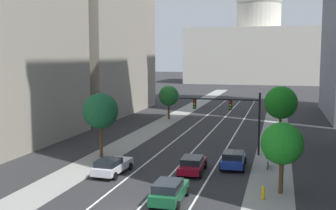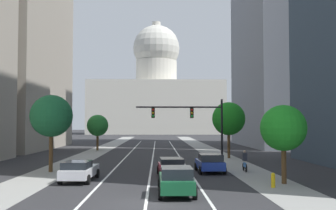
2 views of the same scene
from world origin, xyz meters
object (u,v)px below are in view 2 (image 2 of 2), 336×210
(street_tree_far_right, at_px, (229,119))
(traffic_signal_mast, at_px, (194,119))
(car_green, at_px, (176,180))
(cyclist, at_px, (245,161))
(capitol_building, at_px, (156,96))
(street_tree_mid_right, at_px, (283,128))
(street_tree_mid_left, at_px, (98,126))
(fire_hydrant, at_px, (273,180))
(street_tree_near_left, at_px, (51,116))
(car_blue, at_px, (210,163))
(car_white, at_px, (79,170))
(car_crimson, at_px, (171,167))

(street_tree_far_right, bearing_deg, traffic_signal_mast, -121.02)
(car_green, xyz_separation_m, cyclist, (6.10, 10.69, 0.04))
(capitol_building, xyz_separation_m, cyclist, (7.68, -123.98, -14.03))
(street_tree_mid_right, xyz_separation_m, street_tree_mid_left, (-16.99, 33.03, 0.03))
(street_tree_mid_right, bearing_deg, car_green, -151.20)
(cyclist, bearing_deg, street_tree_far_right, -3.87)
(cyclist, bearing_deg, street_tree_mid_left, 31.55)
(fire_hydrant, distance_m, street_tree_near_left, 18.25)
(car_blue, xyz_separation_m, street_tree_far_right, (3.89, 13.35, 3.67))
(capitol_building, relative_size, car_blue, 11.98)
(traffic_signal_mast, bearing_deg, street_tree_mid_right, -67.64)
(street_tree_mid_left, distance_m, street_tree_near_left, 26.18)
(capitol_building, distance_m, car_white, 130.15)
(car_crimson, relative_size, fire_hydrant, 5.29)
(car_blue, height_order, street_tree_near_left, street_tree_near_left)
(car_white, distance_m, street_tree_mid_right, 13.87)
(street_tree_mid_left, relative_size, street_tree_near_left, 0.84)
(car_crimson, bearing_deg, street_tree_mid_left, 15.92)
(traffic_signal_mast, xyz_separation_m, street_tree_mid_left, (-12.18, 21.34, -0.70))
(car_blue, xyz_separation_m, street_tree_near_left, (-12.82, 0.75, 3.72))
(street_tree_mid_left, bearing_deg, car_green, -75.15)
(traffic_signal_mast, relative_size, street_tree_mid_left, 1.57)
(car_blue, distance_m, street_tree_near_left, 13.37)
(traffic_signal_mast, height_order, fire_hydrant, traffic_signal_mast)
(traffic_signal_mast, height_order, street_tree_mid_left, traffic_signal_mast)
(capitol_building, height_order, street_tree_mid_left, capitol_building)
(capitol_building, relative_size, cyclist, 29.50)
(car_white, relative_size, street_tree_mid_left, 0.91)
(car_white, xyz_separation_m, street_tree_mid_right, (13.50, -1.43, 2.85))
(car_green, distance_m, car_blue, 10.55)
(street_tree_mid_right, distance_m, street_tree_near_left, 18.21)
(cyclist, relative_size, street_tree_far_right, 0.27)
(capitol_building, height_order, street_tree_far_right, capitol_building)
(street_tree_near_left, bearing_deg, street_tree_far_right, 37.03)
(car_white, xyz_separation_m, traffic_signal_mast, (8.69, 10.27, 3.59))
(car_white, bearing_deg, street_tree_near_left, 33.63)
(capitol_building, distance_m, fire_hydrant, 133.28)
(street_tree_near_left, bearing_deg, car_crimson, -18.20)
(car_green, xyz_separation_m, car_white, (-6.32, 5.37, -0.07))
(capitol_building, xyz_separation_m, street_tree_mid_left, (-8.23, -97.69, -11.26))
(car_blue, bearing_deg, street_tree_mid_left, 24.32)
(car_green, xyz_separation_m, car_blue, (3.16, 10.06, -0.03))
(traffic_signal_mast, distance_m, street_tree_near_left, 12.97)
(street_tree_mid_right, height_order, street_tree_near_left, street_tree_near_left)
(car_green, bearing_deg, car_crimson, -0.42)
(fire_hydrant, distance_m, cyclist, 8.31)
(fire_hydrant, relative_size, street_tree_mid_left, 0.17)
(cyclist, distance_m, street_tree_mid_right, 7.36)
(traffic_signal_mast, relative_size, cyclist, 4.76)
(car_crimson, distance_m, traffic_signal_mast, 9.09)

